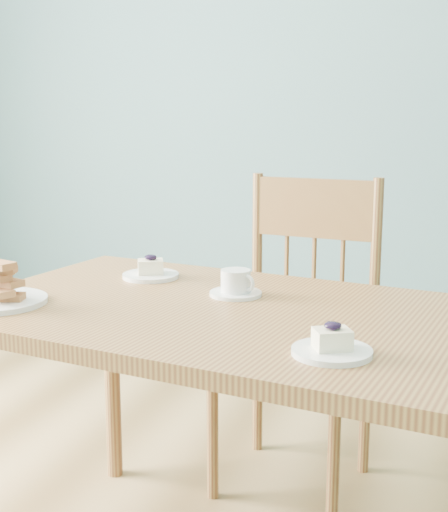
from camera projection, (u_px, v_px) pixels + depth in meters
The scene contains 5 objects.
dining_table at pixel (241, 340), 1.54m from camera, with size 1.33×0.88×0.67m.
dining_chair at pixel (298, 331), 2.07m from camera, with size 0.45×0.43×0.90m.
cheesecake_plate_near at pixel (332, 346), 1.24m from camera, with size 0.14×0.14×0.06m.
cheesecake_plate_far at pixel (151, 272), 1.83m from camera, with size 0.14×0.14×0.06m.
coffee_cup at pixel (236, 285), 1.64m from camera, with size 0.12×0.12×0.06m.
Camera 1 is at (0.51, -1.16, 1.08)m, focal length 50.00 mm.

